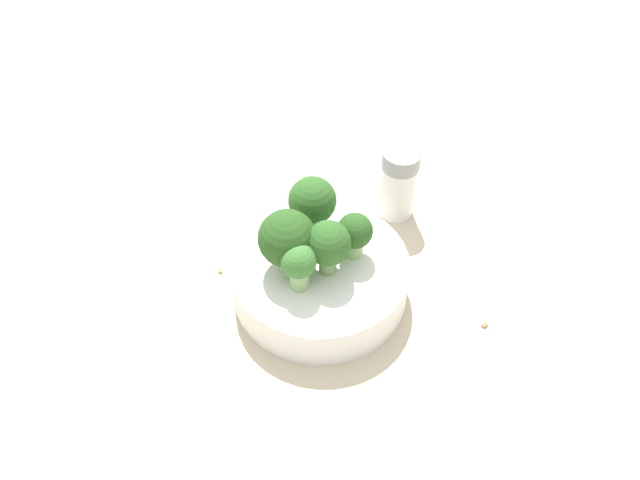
{
  "coord_description": "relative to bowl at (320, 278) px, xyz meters",
  "views": [
    {
      "loc": [
        0.29,
        -0.25,
        0.49
      ],
      "look_at": [
        0.0,
        0.0,
        0.08
      ],
      "focal_mm": 35.0,
      "sensor_mm": 36.0,
      "label": 1
    }
  ],
  "objects": [
    {
      "name": "almond_crumb_1",
      "position": [
        -0.09,
        -0.06,
        -0.02
      ],
      "size": [
        0.01,
        0.01,
        0.01
      ],
      "primitive_type": "cube",
      "rotation": [
        0.0,
        0.0,
        2.82
      ],
      "color": "#AD7F4C",
      "rests_on": "ground_plane"
    },
    {
      "name": "broccoli_floret_4",
      "position": [
        0.01,
        0.03,
        0.05
      ],
      "size": [
        0.03,
        0.03,
        0.05
      ],
      "color": "#8EB770",
      "rests_on": "bowl"
    },
    {
      "name": "broccoli_floret_3",
      "position": [
        0.01,
        -0.03,
        0.05
      ],
      "size": [
        0.03,
        0.03,
        0.05
      ],
      "color": "#8EB770",
      "rests_on": "bowl"
    },
    {
      "name": "broccoli_floret_2",
      "position": [
        0.01,
        -0.0,
        0.06
      ],
      "size": [
        0.04,
        0.04,
        0.06
      ],
      "color": "#7A9E5B",
      "rests_on": "bowl"
    },
    {
      "name": "almond_crumb_0",
      "position": [
        0.13,
        0.09,
        -0.02
      ],
      "size": [
        0.0,
        0.01,
        0.01
      ],
      "primitive_type": "cube",
      "rotation": [
        0.0,
        0.0,
        4.7
      ],
      "color": "olive",
      "rests_on": "ground_plane"
    },
    {
      "name": "pepper_shaker",
      "position": [
        -0.03,
        0.14,
        0.02
      ],
      "size": [
        0.04,
        0.04,
        0.08
      ],
      "color": "silver",
      "rests_on": "ground_plane"
    },
    {
      "name": "broccoli_floret_1",
      "position": [
        -0.02,
        -0.02,
        0.06
      ],
      "size": [
        0.05,
        0.05,
        0.06
      ],
      "color": "#8EB770",
      "rests_on": "bowl"
    },
    {
      "name": "ground_plane",
      "position": [
        0.0,
        0.0,
        -0.02
      ],
      "size": [
        3.0,
        3.0,
        0.0
      ],
      "primitive_type": "plane",
      "color": "beige"
    },
    {
      "name": "broccoli_floret_0",
      "position": [
        -0.04,
        0.03,
        0.05
      ],
      "size": [
        0.05,
        0.05,
        0.06
      ],
      "color": "#84AD66",
      "rests_on": "bowl"
    },
    {
      "name": "bowl",
      "position": [
        0.0,
        0.0,
        0.0
      ],
      "size": [
        0.17,
        0.17,
        0.04
      ],
      "primitive_type": "cylinder",
      "color": "white",
      "rests_on": "ground_plane"
    }
  ]
}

